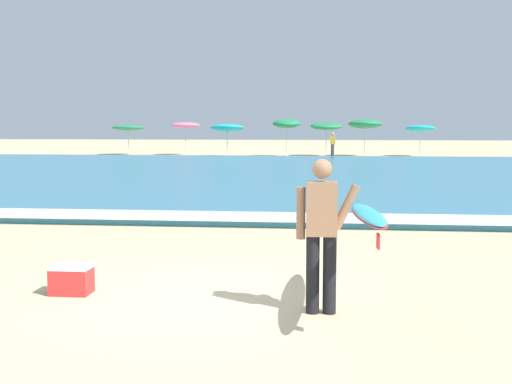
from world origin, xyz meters
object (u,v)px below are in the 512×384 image
Objects in this scene: beachgoer_near_row_left at (333,144)px; beach_umbrella_2 at (227,128)px; beach_umbrella_4 at (326,126)px; beach_umbrella_6 at (420,128)px; beach_umbrella_3 at (287,124)px; cooler_box at (71,279)px; surfer_with_board at (344,222)px; beach_umbrella_1 at (185,125)px; beach_umbrella_5 at (365,124)px; beach_umbrella_0 at (128,128)px.

beach_umbrella_2 is at bearing 171.46° from beachgoer_near_row_left.
beach_umbrella_4 is 6.08m from beach_umbrella_6.
cooler_box is (-0.49, -35.36, -1.94)m from beach_umbrella_3.
surfer_with_board is 5.79× the size of cooler_box.
beach_umbrella_1 is 4.57× the size of cooler_box.
beach_umbrella_6 is at bearing 2.95° from beach_umbrella_5.
cooler_box is at bearing -95.79° from beachgoer_near_row_left.
beach_umbrella_5 is at bearing 9.22° from beach_umbrella_2.
beachgoer_near_row_left is (-5.66, -2.64, -0.97)m from beach_umbrella_6.
beach_umbrella_3 reaches higher than beach_umbrella_4.
beach_umbrella_1 is at bearing 178.85° from beach_umbrella_5.
beach_umbrella_6 is at bearing 81.17° from surfer_with_board.
beachgoer_near_row_left reaches higher than cooler_box.
surfer_with_board is 1.27× the size of beach_umbrella_1.
beach_umbrella_2 is at bearing -168.09° from beach_umbrella_4.
beach_umbrella_0 is at bearing 110.32° from surfer_with_board.
beach_umbrella_4 is at bearing 19.40° from beach_umbrella_3.
beach_umbrella_4 is at bearing 90.49° from surfer_with_board.
surfer_with_board is 39.50m from beach_umbrella_0.
beach_umbrella_0 is 1.06× the size of beach_umbrella_6.
beach_umbrella_4 is 2.52m from beach_umbrella_5.
surfer_with_board is at bearing -93.41° from beach_umbrella_5.
beach_umbrella_5 is at bearing -177.05° from beach_umbrella_6.
beach_umbrella_4 is 1.44× the size of beachgoer_near_row_left.
surfer_with_board is 1.27× the size of beach_umbrella_2.
beach_umbrella_3 is 8.70m from beach_umbrella_6.
beachgoer_near_row_left is (-2.11, -2.45, -1.25)m from beach_umbrella_5.
beach_umbrella_2 is 0.91× the size of beach_umbrella_5.
beach_umbrella_3 is (3.81, 0.44, 0.27)m from beach_umbrella_2.
beach_umbrella_3 is 2.70m from beach_umbrella_4.
beach_umbrella_0 is 13.40m from beach_umbrella_4.
cooler_box is (3.32, -34.91, -1.67)m from beach_umbrella_2.
beachgoer_near_row_left is (6.76, -1.02, -1.01)m from beach_umbrella_2.
beach_umbrella_1 reaches higher than beach_umbrella_2.
beach_umbrella_2 is 4.56× the size of cooler_box.
beach_umbrella_2 is 12.53m from beach_umbrella_6.
beachgoer_near_row_left is at bearing -10.73° from beach_umbrella_0.
beach_umbrella_1 is 0.92× the size of beach_umbrella_5.
surfer_with_board is at bearing -75.26° from beach_umbrella_1.
beach_umbrella_1 is (-9.77, 37.11, 0.99)m from surfer_with_board.
cooler_box is at bearing -74.15° from beach_umbrella_0.
beach_umbrella_5 is at bearing -0.58° from beach_umbrella_0.
beachgoer_near_row_left is (0.09, 34.42, -0.19)m from surfer_with_board.
beach_umbrella_3 reaches higher than beach_umbrella_0.
beachgoer_near_row_left is at bearing -26.34° from beach_umbrella_3.
surfer_with_board reaches higher than cooler_box.
beach_umbrella_3 is (6.91, -1.24, 0.10)m from beach_umbrella_1.
beach_umbrella_5 is (11.97, -0.24, 0.07)m from beach_umbrella_1.
cooler_box is at bearing -80.05° from beach_umbrella_1.
beach_umbrella_6 is at bearing 0.07° from beach_umbrella_0.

